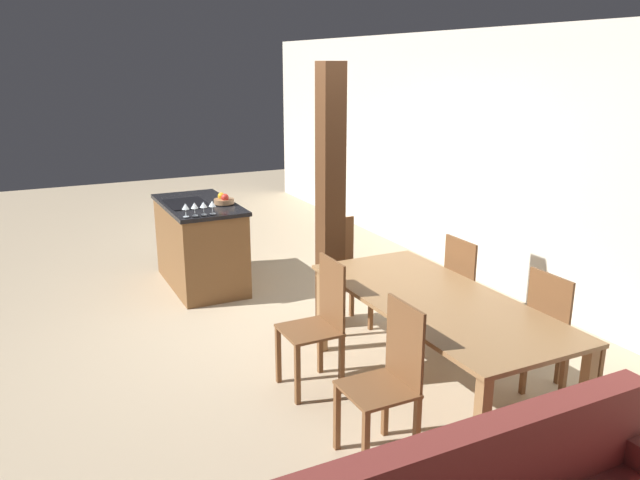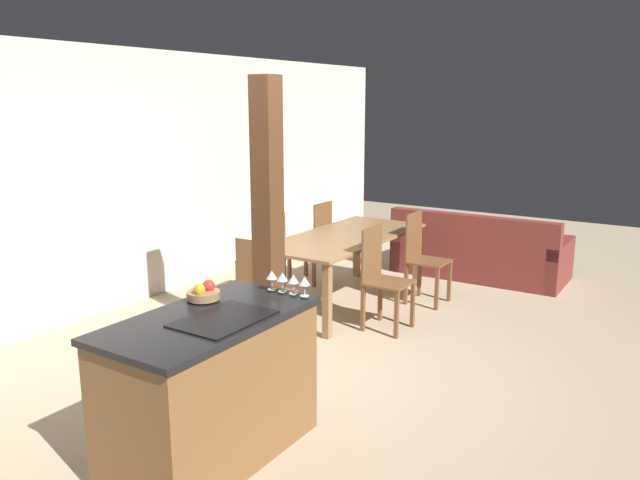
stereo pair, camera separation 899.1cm
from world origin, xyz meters
TOP-DOWN VIEW (x-y plane):
  - ground_plane at (0.00, 0.00)m, footprint 16.00×16.00m
  - wall_back at (0.00, 2.56)m, footprint 11.20×0.08m
  - kitchen_island at (-1.36, -0.28)m, footprint 1.35×0.72m
  - fruit_bowl at (-1.16, -0.06)m, footprint 0.21×0.21m
  - wine_glass_near at (-0.76, -0.56)m, footprint 0.07×0.07m
  - wine_glass_middle at (-0.76, -0.48)m, footprint 0.07×0.07m
  - wine_glass_far at (-0.76, -0.39)m, footprint 0.07×0.07m
  - wine_glass_end at (-0.76, -0.30)m, footprint 0.07×0.07m
  - dining_table at (1.68, 0.59)m, footprint 2.12×0.95m
  - dining_chair_near_left at (1.21, -0.11)m, footprint 0.40×0.40m
  - dining_chair_near_right at (2.16, -0.11)m, footprint 0.40×0.40m
  - dining_chair_far_left at (1.21, 1.28)m, footprint 0.40×0.40m
  - dining_chair_far_right at (2.16, 1.28)m, footprint 0.40×0.40m
  - dining_chair_head_end at (0.24, 0.59)m, footprint 0.40×0.40m
  - couch at (3.51, -0.29)m, footprint 0.94×2.08m
  - timber_post at (0.22, 0.49)m, footprint 0.20×0.20m

SIDE VIEW (x-z plane):
  - ground_plane at x=0.00m, z-range 0.00..0.00m
  - couch at x=3.51m, z-range -0.15..0.68m
  - kitchen_island at x=-1.36m, z-range 0.00..0.93m
  - dining_chair_near_left at x=1.21m, z-range 0.02..1.01m
  - dining_chair_near_right at x=2.16m, z-range 0.02..1.01m
  - dining_chair_far_left at x=1.21m, z-range 0.02..1.01m
  - dining_chair_far_right at x=2.16m, z-range 0.02..1.01m
  - dining_chair_head_end at x=0.24m, z-range 0.02..1.01m
  - dining_table at x=1.68m, z-range 0.29..1.04m
  - fruit_bowl at x=-1.16m, z-range 0.91..1.02m
  - wine_glass_near at x=-0.76m, z-range 0.96..1.09m
  - wine_glass_middle at x=-0.76m, z-range 0.96..1.09m
  - wine_glass_far at x=-0.76m, z-range 0.96..1.09m
  - wine_glass_end at x=-0.76m, z-range 0.96..1.09m
  - timber_post at x=0.22m, z-range 0.00..2.37m
  - wall_back at x=0.00m, z-range 0.00..2.70m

